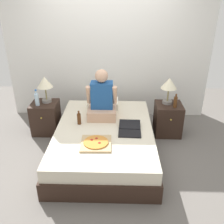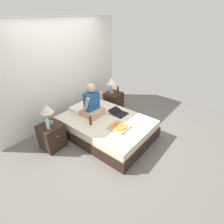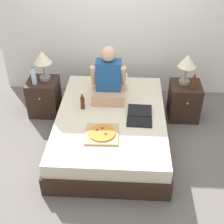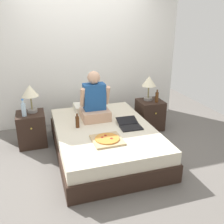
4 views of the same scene
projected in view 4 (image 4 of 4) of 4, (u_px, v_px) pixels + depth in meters
name	position (u px, v px, depth m)	size (l,w,h in m)	color
ground_plane	(105.00, 152.00, 3.92)	(5.76, 5.76, 0.00)	#66605B
wall_back	(84.00, 58.00, 4.72)	(3.76, 0.12, 2.50)	silver
bed	(105.00, 140.00, 3.85)	(1.46, 2.08, 0.43)	black
nightstand_left	(32.00, 129.00, 4.08)	(0.44, 0.47, 0.55)	black
lamp_on_left_nightstand	(30.00, 93.00, 3.92)	(0.26, 0.26, 0.45)	gray
water_bottle	(24.00, 109.00, 3.84)	(0.07, 0.07, 0.28)	silver
nightstand_right	(150.00, 115.00, 4.67)	(0.44, 0.47, 0.55)	black
lamp_on_right_nightstand	(149.00, 83.00, 4.49)	(0.26, 0.26, 0.45)	gray
beer_bottle	(157.00, 97.00, 4.47)	(0.06, 0.06, 0.23)	#512D14
pillow	(89.00, 107.00, 4.40)	(0.52, 0.34, 0.12)	silver
person_seated	(95.00, 102.00, 3.98)	(0.47, 0.40, 0.78)	tan
laptop	(130.00, 125.00, 3.78)	(0.33, 0.42, 0.07)	black
pizza_box	(107.00, 140.00, 3.35)	(0.41, 0.41, 0.05)	tan
beer_bottle_on_bed	(77.00, 122.00, 3.72)	(0.06, 0.06, 0.22)	#4C2811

